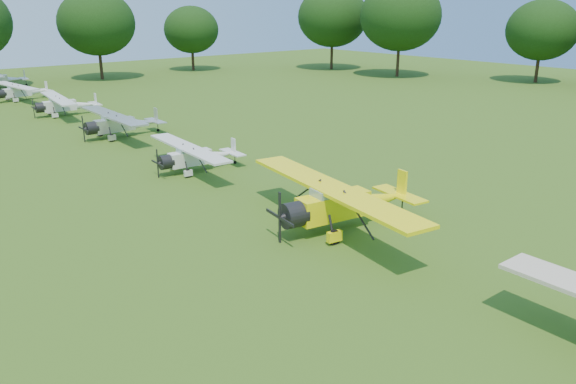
% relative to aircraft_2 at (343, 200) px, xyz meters
% --- Properties ---
extents(ground, '(160.00, 160.00, 0.00)m').
position_rel_aircraft_2_xyz_m(ground, '(-0.83, 5.89, -1.39)').
color(ground, '#284812').
rests_on(ground, ground).
extents(tree_belt, '(137.36, 130.27, 14.52)m').
position_rel_aircraft_2_xyz_m(tree_belt, '(2.74, 6.05, 6.64)').
color(tree_belt, '#2E2212').
rests_on(tree_belt, ground).
extents(aircraft_2, '(7.65, 12.12, 2.38)m').
position_rel_aircraft_2_xyz_m(aircraft_2, '(0.00, 0.00, 0.00)').
color(aircraft_2, '#FFEF0A').
rests_on(aircraft_2, ground).
extents(aircraft_3, '(5.76, 9.18, 1.80)m').
position_rel_aircraft_2_xyz_m(aircraft_3, '(-0.32, 12.89, -0.34)').
color(aircraft_3, silver).
rests_on(aircraft_3, ground).
extents(aircraft_4, '(6.53, 10.38, 2.05)m').
position_rel_aircraft_2_xyz_m(aircraft_4, '(0.04, 25.26, -0.19)').
color(aircraft_4, silver).
rests_on(aircraft_4, ground).
extents(aircraft_5, '(6.18, 9.83, 1.93)m').
position_rel_aircraft_2_xyz_m(aircraft_5, '(-0.20, 37.51, -0.26)').
color(aircraft_5, silver).
rests_on(aircraft_5, ground).
extents(aircraft_6, '(6.03, 9.58, 1.88)m').
position_rel_aircraft_2_xyz_m(aircraft_6, '(-0.81, 49.73, -0.29)').
color(aircraft_6, silver).
rests_on(aircraft_6, ground).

